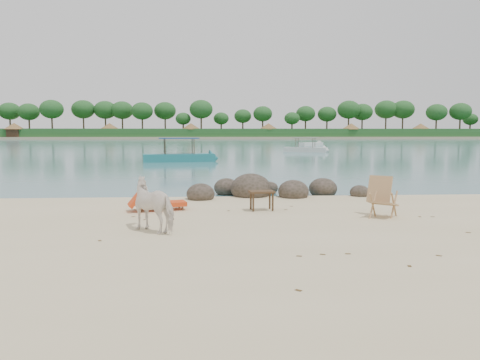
% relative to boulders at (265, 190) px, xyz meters
% --- Properties ---
extents(water, '(400.00, 400.00, 0.00)m').
position_rel_boulders_xyz_m(water, '(-0.56, 83.76, -0.19)').
color(water, '#396E73').
rests_on(water, ground).
extents(far_shore, '(420.00, 90.00, 1.40)m').
position_rel_boulders_xyz_m(far_shore, '(-0.56, 163.76, -0.19)').
color(far_shore, tan).
rests_on(far_shore, ground).
extents(far_scenery, '(420.00, 18.00, 9.50)m').
position_rel_boulders_xyz_m(far_scenery, '(-0.53, 130.46, 2.95)').
color(far_scenery, '#1E4C1E').
rests_on(far_scenery, ground).
extents(boulders, '(6.19, 2.75, 1.03)m').
position_rel_boulders_xyz_m(boulders, '(0.00, 0.00, 0.00)').
color(boulders, '#302A20').
rests_on(boulders, ground).
extents(cow, '(1.47, 1.40, 1.18)m').
position_rel_boulders_xyz_m(cow, '(-3.08, -5.59, 0.40)').
color(cow, white).
rests_on(cow, ground).
extents(side_table, '(0.73, 0.52, 0.55)m').
position_rel_boulders_xyz_m(side_table, '(-0.47, -3.12, 0.08)').
color(side_table, '#382B16').
rests_on(side_table, ground).
extents(lounge_chair, '(1.80, 1.02, 0.51)m').
position_rel_boulders_xyz_m(lounge_chair, '(-3.25, -2.90, 0.06)').
color(lounge_chair, red).
rests_on(lounge_chair, ground).
extents(deck_chair, '(0.97, 0.98, 1.04)m').
position_rel_boulders_xyz_m(deck_chair, '(2.52, -4.34, 0.33)').
color(deck_chair, tan).
rests_on(deck_chair, ground).
extents(boat_near, '(6.12, 2.29, 2.91)m').
position_rel_boulders_xyz_m(boat_near, '(-4.24, 19.56, 1.26)').
color(boat_near, '#1E7278').
rests_on(boat_near, water).
extents(boat_mid, '(5.33, 3.41, 2.61)m').
position_rel_boulders_xyz_m(boat_mid, '(8.64, 35.52, 1.11)').
color(boat_mid, silver).
rests_on(boat_mid, water).
extents(boat_far, '(4.96, 4.47, 0.63)m').
position_rel_boulders_xyz_m(boat_far, '(14.19, 58.11, 0.12)').
color(boat_far, silver).
rests_on(boat_far, water).
extents(dead_leaves, '(8.03, 7.43, 0.00)m').
position_rel_boulders_xyz_m(dead_leaves, '(-0.07, -5.33, -0.19)').
color(dead_leaves, brown).
rests_on(dead_leaves, ground).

